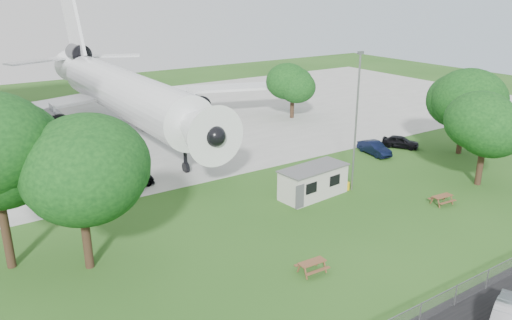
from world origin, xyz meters
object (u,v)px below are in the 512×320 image
site_cabin (313,182)px  picnic_west (312,272)px  airliner (121,90)px  car_centre_sedan (512,315)px  picnic_east (441,204)px

site_cabin → picnic_west: site_cabin is taller
airliner → car_centre_sedan: (3.72, -48.19, -4.49)m
picnic_west → car_centre_sedan: car_centre_sedan is taller
picnic_west → car_centre_sedan: 11.25m
site_cabin → airliner: bearing=102.7°
airliner → picnic_east: (14.25, -36.03, -5.27)m
airliner → picnic_west: 38.62m
picnic_west → picnic_east: 15.87m
airliner → car_centre_sedan: size_ratio=10.08×
airliner → site_cabin: bearing=-77.3°
airliner → picnic_east: bearing=-68.4°
picnic_west → airliner: bearing=90.1°
picnic_west → picnic_east: same height
car_centre_sedan → picnic_east: bearing=-62.8°
site_cabin → picnic_east: site_cabin is taller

